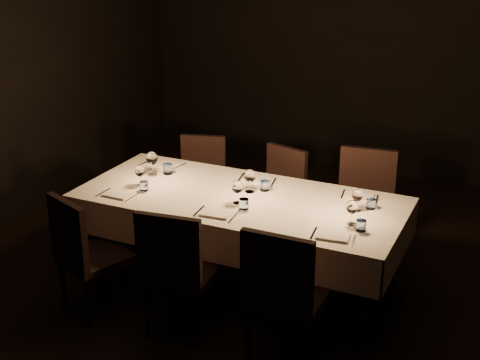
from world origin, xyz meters
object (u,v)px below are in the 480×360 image
at_px(chair_near_left, 84,250).
at_px(chair_far_right, 364,203).
at_px(chair_near_right, 283,291).
at_px(chair_far_center, 279,191).
at_px(chair_far_left, 202,178).
at_px(dining_table, 240,206).
at_px(chair_near_center, 176,267).

bearing_deg(chair_near_left, chair_far_right, -113.50).
bearing_deg(chair_far_right, chair_near_right, -99.50).
bearing_deg(chair_far_center, chair_far_right, 10.84).
bearing_deg(chair_near_left, chair_near_right, -157.68).
distance_m(chair_near_left, chair_far_left, 1.70).
distance_m(chair_near_right, chair_far_left, 2.24).
height_order(chair_near_left, chair_near_right, chair_near_right).
height_order(dining_table, chair_far_right, chair_far_right).
height_order(dining_table, chair_near_right, chair_near_right).
relative_size(chair_near_left, chair_far_right, 0.94).
bearing_deg(chair_near_center, chair_far_left, -74.60).
bearing_deg(chair_near_right, chair_near_center, -0.47).
bearing_deg(dining_table, chair_far_left, 133.07).
xyz_separation_m(chair_near_right, chair_far_left, (-1.48, 1.68, -0.05)).
bearing_deg(chair_far_center, chair_far_left, -163.44).
height_order(chair_near_center, chair_far_left, chair_near_center).
distance_m(chair_near_center, chair_far_left, 1.81).
xyz_separation_m(dining_table, chair_far_left, (-0.79, 0.85, -0.20)).
distance_m(chair_far_center, chair_far_right, 0.79).
bearing_deg(chair_near_left, chair_near_center, -156.04).
xyz_separation_m(chair_near_right, chair_far_right, (0.09, 1.62, -0.00)).
bearing_deg(chair_far_right, chair_far_left, 171.34).
relative_size(dining_table, chair_near_left, 2.70).
xyz_separation_m(chair_near_center, chair_far_center, (0.09, 1.68, -0.04)).
distance_m(dining_table, chair_near_left, 1.22).
xyz_separation_m(dining_table, chair_near_center, (-0.10, -0.82, -0.16)).
bearing_deg(chair_far_center, chair_near_left, -100.39).
height_order(chair_near_center, chair_far_center, chair_near_center).
relative_size(chair_near_right, chair_far_center, 1.13).
xyz_separation_m(dining_table, chair_far_center, (-0.01, 0.86, -0.20)).
bearing_deg(chair_far_right, chair_near_left, -141.29).
bearing_deg(chair_far_right, chair_near_center, -125.09).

